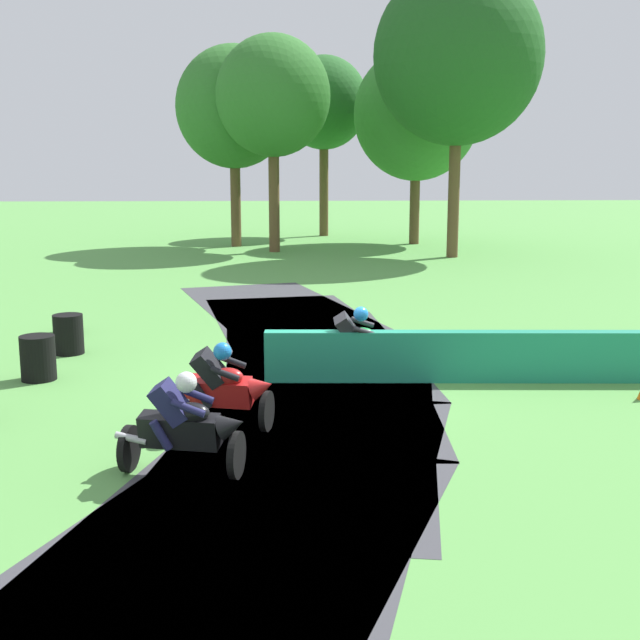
# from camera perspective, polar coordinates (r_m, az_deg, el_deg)

# --- Properties ---
(ground_plane) EXTENTS (120.00, 120.00, 0.00)m
(ground_plane) POSITION_cam_1_polar(r_m,az_deg,el_deg) (15.02, 0.16, -4.13)
(ground_plane) COLOR #569947
(track_asphalt) EXTENTS (6.89, 23.51, 0.01)m
(track_asphalt) POSITION_cam_1_polar(r_m,az_deg,el_deg) (15.03, -2.00, -4.11)
(track_asphalt) COLOR #3D3D42
(track_asphalt) RESTS_ON ground
(safety_barrier) EXTENTS (12.59, 0.85, 0.90)m
(safety_barrier) POSITION_cam_1_polar(r_m,az_deg,el_deg) (15.81, 19.67, -2.33)
(safety_barrier) COLOR #1E8466
(safety_barrier) RESTS_ON ground
(motorcycle_lead_black) EXTENTS (1.71, 0.99, 1.43)m
(motorcycle_lead_black) POSITION_cam_1_polar(r_m,az_deg,el_deg) (10.62, -9.06, -7.07)
(motorcycle_lead_black) COLOR black
(motorcycle_lead_black) RESTS_ON ground
(motorcycle_chase_red) EXTENTS (1.70, 1.07, 1.43)m
(motorcycle_chase_red) POSITION_cam_1_polar(r_m,az_deg,el_deg) (12.31, -6.58, -4.54)
(motorcycle_chase_red) COLOR black
(motorcycle_chase_red) RESTS_ON ground
(motorcycle_trailing_green) EXTENTS (1.68, 0.85, 1.43)m
(motorcycle_trailing_green) POSITION_cam_1_polar(r_m,az_deg,el_deg) (15.03, 2.42, -1.63)
(motorcycle_trailing_green) COLOR black
(motorcycle_trailing_green) RESTS_ON ground
(tire_stack_mid_b) EXTENTS (0.62, 0.62, 0.80)m
(tire_stack_mid_b) POSITION_cam_1_polar(r_m,az_deg,el_deg) (15.82, -18.46, -2.43)
(tire_stack_mid_b) COLOR black
(tire_stack_mid_b) RESTS_ON ground
(tire_stack_far) EXTENTS (0.59, 0.59, 0.80)m
(tire_stack_far) POSITION_cam_1_polar(r_m,az_deg,el_deg) (17.71, -16.58, -0.92)
(tire_stack_far) COLOR black
(tire_stack_far) RESTS_ON ground
(tire_stack_extra_a) EXTENTS (0.60, 0.60, 0.40)m
(tire_stack_extra_a) POSITION_cam_1_polar(r_m,az_deg,el_deg) (19.83, -16.69, -0.27)
(tire_stack_extra_a) COLOR black
(tire_stack_extra_a) RESTS_ON ground
(tree_far_left) EXTENTS (5.51, 5.51, 8.59)m
(tree_far_left) POSITION_cam_1_polar(r_m,az_deg,el_deg) (38.37, 6.52, 13.59)
(tree_far_left) COLOR brown
(tree_far_left) RESTS_ON ground
(tree_far_right) EXTENTS (4.61, 4.61, 8.69)m
(tree_far_right) POSITION_cam_1_polar(r_m,az_deg,el_deg) (35.06, -3.18, 14.80)
(tree_far_right) COLOR brown
(tree_far_right) RESTS_ON ground
(tree_mid_rise) EXTENTS (4.25, 4.25, 8.65)m
(tree_mid_rise) POSITION_cam_1_polar(r_m,az_deg,el_deg) (42.08, 0.27, 14.37)
(tree_mid_rise) COLOR brown
(tree_mid_rise) RESTS_ON ground
(tree_behind_barrier) EXTENTS (6.37, 6.37, 10.95)m
(tree_behind_barrier) POSITION_cam_1_polar(r_m,az_deg,el_deg) (33.65, 9.28, 17.16)
(tree_behind_barrier) COLOR brown
(tree_behind_barrier) RESTS_ON ground
(tree_distant) EXTENTS (4.94, 4.94, 8.54)m
(tree_distant) POSITION_cam_1_polar(r_m,az_deg,el_deg) (37.27, -5.82, 14.07)
(tree_distant) COLOR brown
(tree_distant) RESTS_ON ground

